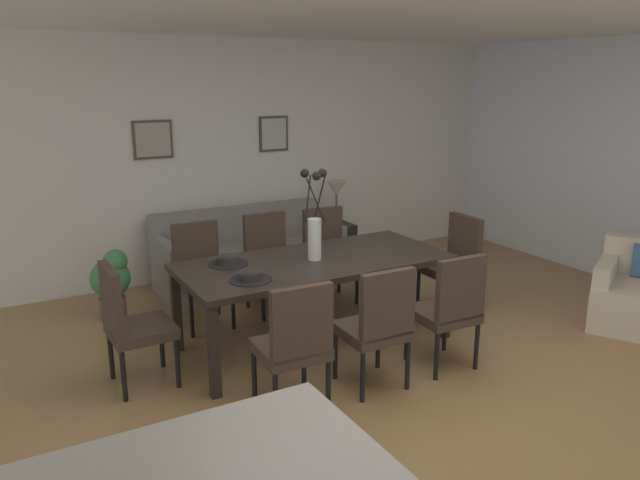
{
  "coord_description": "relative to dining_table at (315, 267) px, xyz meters",
  "views": [
    {
      "loc": [
        -2.39,
        -3.17,
        2.17
      ],
      "look_at": [
        -0.07,
        0.93,
        0.91
      ],
      "focal_mm": 34.13,
      "sensor_mm": 36.0,
      "label": 1
    }
  ],
  "objects": [
    {
      "name": "ground_plane",
      "position": [
        0.09,
        -0.98,
        -0.67
      ],
      "size": [
        9.0,
        9.0,
        0.0
      ],
      "primitive_type": "plane",
      "color": "olive"
    },
    {
      "name": "back_wall_panel",
      "position": [
        0.09,
        2.27,
        0.63
      ],
      "size": [
        9.0,
        0.1,
        2.6
      ],
      "primitive_type": "cube",
      "color": "silver",
      "rests_on": "ground"
    },
    {
      "name": "ceiling_panel",
      "position": [
        0.09,
        -0.58,
        1.97
      ],
      "size": [
        9.0,
        7.2,
        0.08
      ],
      "primitive_type": "cube",
      "color": "white"
    },
    {
      "name": "dining_table",
      "position": [
        0.0,
        0.0,
        0.0
      ],
      "size": [
        2.2,
        1.0,
        0.74
      ],
      "color": "black",
      "rests_on": "ground"
    },
    {
      "name": "dining_chair_near_left",
      "position": [
        -0.64,
        -0.88,
        -0.16
      ],
      "size": [
        0.46,
        0.46,
        0.92
      ],
      "color": "#3D2D23",
      "rests_on": "ground"
    },
    {
      "name": "dining_chair_near_right",
      "position": [
        -0.67,
        0.9,
        -0.16
      ],
      "size": [
        0.44,
        0.44,
        0.92
      ],
      "color": "#3D2D23",
      "rests_on": "ground"
    },
    {
      "name": "dining_chair_far_left",
      "position": [
        0.01,
        -0.89,
        -0.16
      ],
      "size": [
        0.45,
        0.45,
        0.92
      ],
      "color": "#3D2D23",
      "rests_on": "ground"
    },
    {
      "name": "dining_chair_far_right",
      "position": [
        0.03,
        0.93,
        -0.16
      ],
      "size": [
        0.45,
        0.45,
        0.92
      ],
      "color": "#3D2D23",
      "rests_on": "ground"
    },
    {
      "name": "dining_chair_mid_left",
      "position": [
        0.67,
        -0.9,
        -0.16
      ],
      "size": [
        0.46,
        0.46,
        0.92
      ],
      "color": "#3D2D23",
      "rests_on": "ground"
    },
    {
      "name": "dining_chair_mid_right",
      "position": [
        0.64,
        0.88,
        -0.16
      ],
      "size": [
        0.46,
        0.46,
        0.92
      ],
      "color": "#3D2D23",
      "rests_on": "ground"
    },
    {
      "name": "dining_chair_head_west",
      "position": [
        -1.5,
        0.01,
        -0.16
      ],
      "size": [
        0.45,
        0.45,
        0.92
      ],
      "color": "#3D2D23",
      "rests_on": "ground"
    },
    {
      "name": "dining_chair_head_east",
      "position": [
        1.53,
        0.02,
        -0.16
      ],
      "size": [
        0.45,
        0.45,
        0.92
      ],
      "color": "#3D2D23",
      "rests_on": "ground"
    },
    {
      "name": "centerpiece_vase",
      "position": [
        0.0,
        0.0,
        0.35
      ],
      "size": [
        0.21,
        0.23,
        0.73
      ],
      "color": "silver",
      "rests_on": "dining_table"
    },
    {
      "name": "placemat_near_left",
      "position": [
        -0.66,
        -0.22,
        0.07
      ],
      "size": [
        0.32,
        0.32,
        0.01
      ],
      "primitive_type": "cylinder",
      "color": "black",
      "rests_on": "dining_table"
    },
    {
      "name": "bowl_near_left",
      "position": [
        -0.66,
        -0.22,
        0.11
      ],
      "size": [
        0.17,
        0.17,
        0.07
      ],
      "color": "#2D2826",
      "rests_on": "dining_table"
    },
    {
      "name": "placemat_near_right",
      "position": [
        -0.66,
        0.22,
        0.07
      ],
      "size": [
        0.32,
        0.32,
        0.01
      ],
      "primitive_type": "cylinder",
      "color": "black",
      "rests_on": "dining_table"
    },
    {
      "name": "bowl_near_right",
      "position": [
        -0.66,
        0.22,
        0.11
      ],
      "size": [
        0.17,
        0.17,
        0.07
      ],
      "color": "#2D2826",
      "rests_on": "dining_table"
    },
    {
      "name": "sofa",
      "position": [
        0.13,
        1.71,
        -0.4
      ],
      "size": [
        1.93,
        0.84,
        0.8
      ],
      "color": "gray",
      "rests_on": "ground"
    },
    {
      "name": "side_table",
      "position": [
        1.27,
        1.76,
        -0.41
      ],
      "size": [
        0.36,
        0.36,
        0.52
      ],
      "primitive_type": "cube",
      "color": "black",
      "rests_on": "ground"
    },
    {
      "name": "table_lamp",
      "position": [
        1.27,
        1.76,
        0.22
      ],
      "size": [
        0.22,
        0.22,
        0.51
      ],
      "color": "#4C4C51",
      "rests_on": "side_table"
    },
    {
      "name": "framed_picture_left",
      "position": [
        -0.69,
        2.2,
        0.88
      ],
      "size": [
        0.41,
        0.03,
        0.39
      ],
      "color": "#473828"
    },
    {
      "name": "framed_picture_center",
      "position": [
        0.69,
        2.2,
        0.88
      ],
      "size": [
        0.35,
        0.03,
        0.39
      ],
      "color": "#473828"
    },
    {
      "name": "potted_plant",
      "position": [
        -1.36,
        1.38,
        -0.3
      ],
      "size": [
        0.36,
        0.36,
        0.67
      ],
      "color": "brown",
      "rests_on": "ground"
    }
  ]
}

